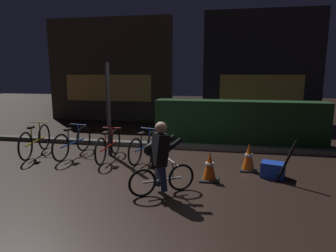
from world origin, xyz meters
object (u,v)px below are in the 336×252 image
object	(u,v)px
traffic_cone_near	(210,167)
blue_crate	(273,170)
street_post	(109,110)
parked_bike_leftmost	(35,141)
parked_bike_center_right	(145,146)
parked_bike_left_mid	(73,142)
traffic_cone_far	(249,157)
parked_bike_center_left	(108,146)
closed_umbrella	(287,162)
cyclist	(160,158)

from	to	relation	value
traffic_cone_near	blue_crate	world-z (taller)	traffic_cone_near
street_post	parked_bike_leftmost	bearing A→B (deg)	-170.25
parked_bike_center_right	traffic_cone_near	bearing A→B (deg)	-112.65
parked_bike_left_mid	traffic_cone_far	distance (m)	4.18
parked_bike_center_left	traffic_cone_far	world-z (taller)	parked_bike_center_left
parked_bike_center_left	traffic_cone_near	world-z (taller)	parked_bike_center_left
street_post	closed_umbrella	world-z (taller)	street_post
parked_bike_center_right	traffic_cone_near	world-z (taller)	parked_bike_center_right
parked_bike_left_mid	parked_bike_center_right	size ratio (longest dim) A/B	1.06
parked_bike_center_right	street_post	bearing A→B (deg)	87.75
traffic_cone_far	parked_bike_center_right	bearing A→B (deg)	172.28
parked_bike_leftmost	cyclist	xyz separation A→B (m)	(3.58, -1.77, 0.27)
parked_bike_leftmost	blue_crate	world-z (taller)	parked_bike_leftmost
parked_bike_center_right	cyclist	distance (m)	2.03
traffic_cone_near	closed_umbrella	world-z (taller)	closed_umbrella
blue_crate	traffic_cone_far	bearing A→B (deg)	142.15
traffic_cone_near	traffic_cone_far	size ratio (longest dim) A/B	0.98
parked_bike_center_right	cyclist	size ratio (longest dim) A/B	1.23
parked_bike_left_mid	parked_bike_center_left	bearing A→B (deg)	-91.08
blue_crate	traffic_cone_near	bearing A→B (deg)	-161.88
traffic_cone_near	closed_umbrella	bearing A→B (deg)	6.08
parked_bike_center_right	cyclist	xyz separation A→B (m)	(0.78, -1.85, 0.30)
parked_bike_left_mid	street_post	bearing A→B (deg)	-69.15
parked_bike_center_right	traffic_cone_far	world-z (taller)	parked_bike_center_right
traffic_cone_far	blue_crate	xyz separation A→B (m)	(0.45, -0.35, -0.13)
parked_bike_left_mid	traffic_cone_near	distance (m)	3.55
street_post	parked_bike_center_right	xyz separation A→B (m)	(0.96, -0.24, -0.81)
traffic_cone_far	blue_crate	distance (m)	0.58
cyclist	closed_umbrella	world-z (taller)	cyclist
parked_bike_center_left	traffic_cone_near	xyz separation A→B (m)	(2.43, -0.95, -0.06)
blue_crate	closed_umbrella	bearing A→B (deg)	-53.25
traffic_cone_near	street_post	bearing A→B (deg)	152.84
parked_bike_center_right	parked_bike_leftmost	bearing A→B (deg)	103.13
parked_bike_center_left	parked_bike_center_right	size ratio (longest dim) A/B	1.02
blue_crate	cyclist	size ratio (longest dim) A/B	0.35
parked_bike_left_mid	parked_bike_leftmost	bearing A→B (deg)	98.41
parked_bike_left_mid	traffic_cone_near	world-z (taller)	parked_bike_left_mid
traffic_cone_far	closed_umbrella	world-z (taller)	closed_umbrella
street_post	parked_bike_left_mid	size ratio (longest dim) A/B	1.39
cyclist	blue_crate	bearing A→B (deg)	-2.41
parked_bike_leftmost	cyclist	world-z (taller)	cyclist
street_post	parked_bike_center_left	distance (m)	0.88
closed_umbrella	street_post	bearing A→B (deg)	166.61
parked_bike_left_mid	traffic_cone_near	xyz separation A→B (m)	(3.39, -1.05, -0.07)
closed_umbrella	parked_bike_left_mid	bearing A→B (deg)	172.27
street_post	parked_bike_center_right	bearing A→B (deg)	-13.73
street_post	closed_umbrella	size ratio (longest dim) A/B	2.68
parked_bike_center_left	traffic_cone_far	distance (m)	3.21
street_post	parked_bike_leftmost	distance (m)	2.02
parked_bike_leftmost	cyclist	distance (m)	4.01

